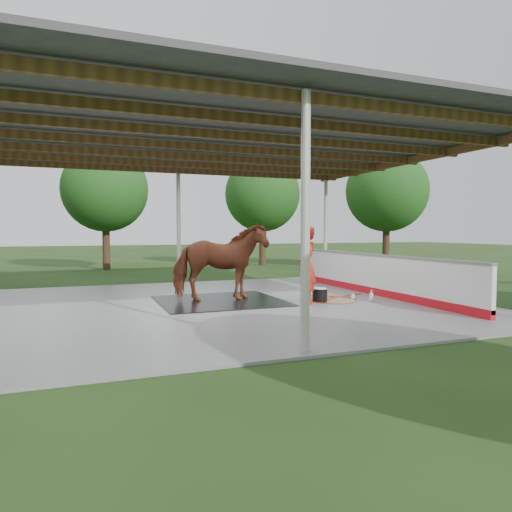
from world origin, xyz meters
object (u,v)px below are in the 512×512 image
object	(u,v)px
horse	(220,262)
wash_bucket	(320,295)
handler	(307,265)
dasher_board	(374,275)

from	to	relation	value
horse	wash_bucket	distance (m)	2.66
handler	wash_bucket	world-z (taller)	handler
horse	handler	size ratio (longest dim) A/B	1.22
dasher_board	horse	world-z (taller)	horse
horse	handler	xyz separation A→B (m)	(1.87, -1.13, -0.05)
dasher_board	wash_bucket	world-z (taller)	dasher_board
horse	dasher_board	bearing A→B (deg)	-88.21
handler	wash_bucket	bearing A→B (deg)	119.02
dasher_board	handler	world-z (taller)	handler
dasher_board	wash_bucket	bearing A→B (deg)	-163.12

